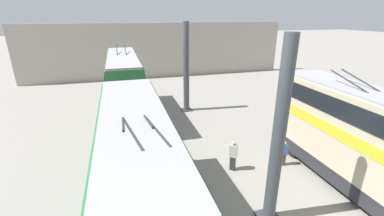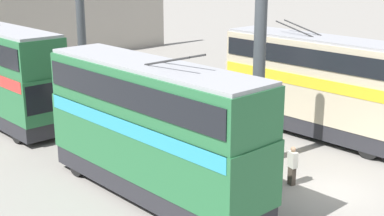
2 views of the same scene
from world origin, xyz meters
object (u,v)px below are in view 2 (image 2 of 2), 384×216
at_px(person_aisle_midway, 197,124).
at_px(person_by_left_row, 243,116).
at_px(person_by_right_row, 258,177).
at_px(person_aisle_foreground, 292,165).
at_px(bus_right_mid, 152,123).
at_px(bus_left_far, 317,80).
at_px(oil_drum, 208,177).

distance_m(person_aisle_midway, person_by_left_row, 3.07).
height_order(person_by_right_row, person_aisle_foreground, person_by_right_row).
bearing_deg(person_aisle_foreground, person_by_right_row, 18.15).
distance_m(person_by_left_row, person_aisle_foreground, 6.95).
bearing_deg(bus_right_mid, person_by_right_row, -139.31).
relative_size(person_aisle_midway, person_aisle_foreground, 1.12).
bearing_deg(bus_left_far, person_aisle_foreground, 117.31).
bearing_deg(person_by_right_row, bus_left_far, 98.36).
height_order(person_aisle_midway, person_by_right_row, person_by_right_row).
bearing_deg(person_by_left_row, oil_drum, 139.41).
bearing_deg(bus_left_far, bus_right_mid, 90.53).
xyz_separation_m(person_aisle_midway, oil_drum, (-4.10, 3.26, -0.54)).
height_order(bus_right_mid, person_by_left_row, bus_right_mid).
height_order(bus_left_far, oil_drum, bus_left_far).
bearing_deg(person_aisle_foreground, bus_left_far, -135.54).
distance_m(person_aisle_midway, oil_drum, 5.27).
relative_size(person_aisle_midway, person_by_right_row, 1.00).
relative_size(bus_right_mid, person_by_left_row, 6.65).
relative_size(person_by_right_row, person_by_left_row, 1.18).
bearing_deg(person_aisle_foreground, bus_right_mid, -14.85).
xyz_separation_m(bus_right_mid, person_by_left_row, (2.92, -8.44, -2.16)).
distance_m(bus_right_mid, person_aisle_midway, 6.62).
relative_size(person_by_left_row, oil_drum, 1.77).
relative_size(bus_left_far, bus_right_mid, 1.00).
bearing_deg(person_aisle_midway, bus_right_mid, 162.21).
height_order(person_by_right_row, oil_drum, person_by_right_row).
distance_m(bus_left_far, bus_right_mid, 10.73).
bearing_deg(bus_left_far, person_by_right_row, 110.97).
xyz_separation_m(bus_left_far, person_by_right_row, (-3.12, 8.13, -1.92)).
relative_size(bus_left_far, person_aisle_midway, 5.63).
bearing_deg(bus_right_mid, person_aisle_midway, -58.78).
bearing_deg(person_by_left_row, bus_right_mid, 127.79).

